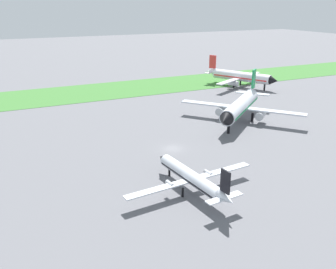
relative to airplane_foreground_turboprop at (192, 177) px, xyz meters
The scene contains 5 objects.
ground_plane 20.49m from the airplane_foreground_turboprop, 72.99° to the left, with size 600.00×600.00×0.00m, color slate.
grass_taxiway_strip 82.33m from the airplane_foreground_turboprop, 85.86° to the left, with size 360.00×28.00×0.08m, color #3D7533.
airplane_foreground_turboprop is the anchor object (origin of this frame).
airplane_parked_jet_far 88.27m from the airplane_foreground_turboprop, 48.94° to the left, with size 28.99×28.89×11.07m.
airplane_midfield_jet 43.66m from the airplane_foreground_turboprop, 43.19° to the left, with size 28.66×28.06×12.13m.
Camera 1 is at (-34.16, -69.16, 30.79)m, focal length 39.71 mm.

